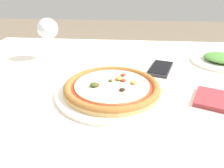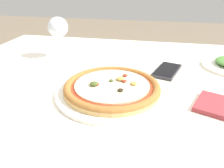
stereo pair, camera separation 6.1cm
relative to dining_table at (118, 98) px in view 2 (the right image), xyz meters
The scene contains 5 objects.
dining_table is the anchor object (origin of this frame).
pizza_plate 0.17m from the dining_table, 87.54° to the right, with size 0.32×0.32×0.04m.
fork 0.24m from the dining_table, 169.90° to the right, with size 0.05×0.17×0.00m.
wine_glass_far_left 0.36m from the dining_table, 152.38° to the left, with size 0.08×0.08×0.16m.
cell_phone 0.20m from the dining_table, 20.98° to the left, with size 0.11×0.16×0.01m.
Camera 2 is at (0.11, -0.67, 1.00)m, focal length 35.00 mm.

